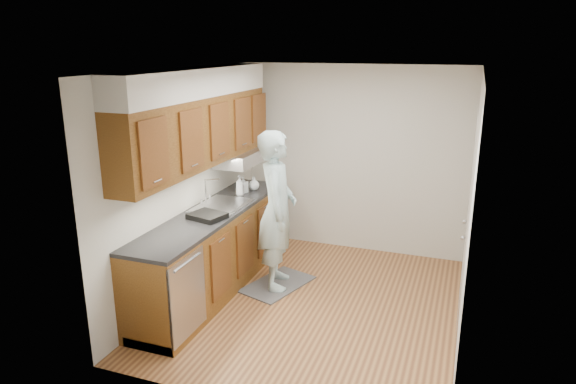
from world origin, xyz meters
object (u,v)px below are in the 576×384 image
Objects in this scene: person at (277,200)px; soap_bottle_c at (254,183)px; soap_bottle_b at (243,185)px; dish_rack at (207,216)px; steel_can at (241,190)px; soap_bottle_a at (240,186)px.

person is 0.87m from soap_bottle_c.
dish_rack is (0.05, -1.04, -0.08)m from soap_bottle_b.
soap_bottle_a is at bearing -119.84° from steel_can.
person is at bearing -29.66° from soap_bottle_a.
person is 16.77× the size of steel_can.
steel_can is 0.35× the size of dish_rack.
soap_bottle_a reaches higher than soap_bottle_b.
soap_bottle_b is (-0.65, 0.49, -0.01)m from person.
steel_can is at bearing 40.65° from person.
soap_bottle_b is (-0.01, 0.13, -0.02)m from soap_bottle_a.
dish_rack is at bearing 114.91° from person.
soap_bottle_c is at bearing 23.24° from person.
soap_bottle_c is (-0.57, 0.66, -0.02)m from person.
steel_can is at bearing -76.33° from soap_bottle_b.
soap_bottle_a reaches higher than soap_bottle_c.
soap_bottle_a is at bearing 42.63° from person.
soap_bottle_b is 1.04m from dish_rack.
person reaches higher than steel_can.
soap_bottle_b is at bearing 96.17° from soap_bottle_a.
soap_bottle_c reaches higher than steel_can.
person is at bearing -31.64° from steel_can.
person is 8.17× the size of soap_bottle_a.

